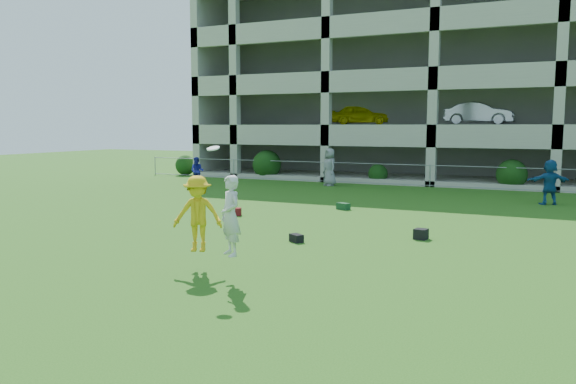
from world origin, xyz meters
The scene contains 12 objects.
ground centered at (0.00, 0.00, 0.00)m, with size 100.00×100.00×0.00m, color #235114.
bystander_a centered at (-11.88, 14.81, 0.76)m, with size 0.74×0.58×1.53m, color #202295.
bystander_c centered at (-5.06, 17.38, 1.01)m, with size 0.99×0.65×2.03m, color gray.
bystander_d centered at (5.72, 14.23, 0.93)m, with size 1.73×0.55×1.87m, color navy.
bag_red_a centered at (-4.67, 6.33, 0.14)m, with size 0.55×0.30×0.28m, color #58100F.
bag_black_b centered at (-0.72, 3.03, 0.11)m, with size 0.40×0.25×0.22m, color black.
crate_d centered at (2.37, 4.88, 0.15)m, with size 0.35×0.35×0.30m, color black.
bag_green_g centered at (-1.55, 9.43, 0.12)m, with size 0.50×0.30×0.25m, color #163C1F.
frisbee_contest centered at (-1.22, -0.79, 1.31)m, with size 2.16×1.37×2.40m.
parking_garage centered at (-0.01, 27.70, 6.01)m, with size 30.00×14.00×12.00m.
fence centered at (0.00, 19.00, 0.61)m, with size 36.06×0.06×1.20m.
shrub_row centered at (4.59, 19.70, 1.51)m, with size 34.38×2.52×3.50m.
Camera 1 is at (5.48, -11.09, 3.23)m, focal length 35.00 mm.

